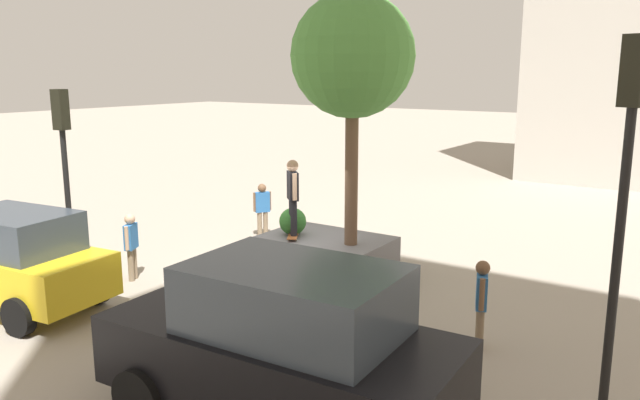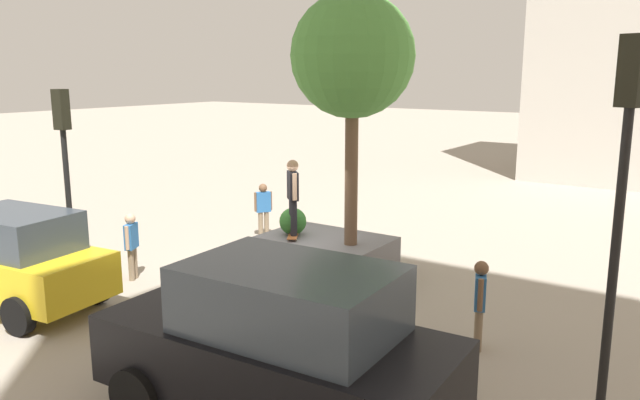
% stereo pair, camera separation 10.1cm
% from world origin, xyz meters
% --- Properties ---
extents(ground_plane, '(120.00, 120.00, 0.00)m').
position_xyz_m(ground_plane, '(0.00, 0.00, 0.00)').
color(ground_plane, '#9E9384').
extents(planter_ledge, '(2.81, 2.40, 0.87)m').
position_xyz_m(planter_ledge, '(-0.51, -0.40, 0.44)').
color(planter_ledge, slate).
rests_on(planter_ledge, ground).
extents(plaza_tree, '(2.57, 2.57, 5.29)m').
position_xyz_m(plaza_tree, '(-1.28, -0.45, 4.84)').
color(plaza_tree, brown).
rests_on(plaza_tree, planter_ledge).
extents(boxwood_shrub, '(0.62, 0.62, 0.62)m').
position_xyz_m(boxwood_shrub, '(0.25, -0.40, 1.18)').
color(boxwood_shrub, '#2D6628').
rests_on(boxwood_shrub, planter_ledge).
extents(skateboard, '(0.60, 0.79, 0.07)m').
position_xyz_m(skateboard, '(0.08, -0.18, 0.93)').
color(skateboard, brown).
rests_on(skateboard, planter_ledge).
extents(skateboarder, '(0.46, 0.45, 1.70)m').
position_xyz_m(skateboarder, '(0.08, -0.18, 1.93)').
color(skateboarder, black).
rests_on(skateboarder, skateboard).
extents(sedan_parked, '(4.82, 2.41, 2.20)m').
position_xyz_m(sedan_parked, '(-3.48, 4.88, 1.12)').
color(sedan_parked, black).
rests_on(sedan_parked, ground).
extents(taxi_cab, '(4.32, 2.32, 1.93)m').
position_xyz_m(taxi_cab, '(3.42, 4.50, 0.98)').
color(taxi_cab, gold).
rests_on(taxi_cab, ground).
extents(traffic_light_corner, '(0.31, 0.36, 4.19)m').
position_xyz_m(traffic_light_corner, '(3.87, 2.86, 2.88)').
color(traffic_light_corner, black).
rests_on(traffic_light_corner, ground).
extents(traffic_light_median, '(0.35, 0.37, 4.99)m').
position_xyz_m(traffic_light_median, '(-6.94, 2.49, 3.37)').
color(traffic_light_median, black).
rests_on(traffic_light_median, ground).
extents(bystander_watching, '(0.34, 0.46, 1.51)m').
position_xyz_m(bystander_watching, '(2.84, 2.09, 0.87)').
color(bystander_watching, '#847056').
rests_on(bystander_watching, ground).
extents(passerby_with_bag, '(0.31, 0.49, 1.53)m').
position_xyz_m(passerby_with_bag, '(-4.80, 1.22, 0.88)').
color(passerby_with_bag, '#847056').
rests_on(passerby_with_bag, ground).
extents(pedestrian_crossing, '(0.37, 0.44, 1.51)m').
position_xyz_m(pedestrian_crossing, '(2.78, -2.40, 0.87)').
color(pedestrian_crossing, '#847056').
rests_on(pedestrian_crossing, ground).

